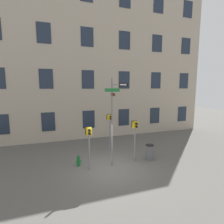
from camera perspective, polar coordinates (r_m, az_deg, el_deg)
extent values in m
plane|color=#595651|center=(10.54, -0.33, -18.04)|extent=(60.00, 60.00, 0.00)
cube|color=tan|center=(16.12, -8.21, 16.74)|extent=(24.00, 0.60, 14.18)
cube|color=#1E2838|center=(16.07, -32.41, -3.48)|extent=(1.08, 0.03, 1.59)
cube|color=#1E2838|center=(15.60, -20.08, -3.02)|extent=(1.08, 0.03, 1.59)
cube|color=#1E2838|center=(15.88, -7.61, -2.40)|extent=(1.08, 0.03, 1.59)
cube|color=#1E2838|center=(16.86, 3.89, -1.74)|extent=(1.08, 0.03, 1.59)
cube|color=#1E2838|center=(18.44, 13.77, -1.11)|extent=(1.08, 0.03, 1.59)
cube|color=#1E2838|center=(20.48, 21.89, -0.57)|extent=(1.08, 0.03, 1.59)
cube|color=#1E2838|center=(15.35, -20.72, 10.09)|extent=(1.08, 0.03, 1.59)
cube|color=#1E2838|center=(15.63, -7.86, 10.49)|extent=(1.08, 0.03, 1.59)
cube|color=#1E2838|center=(16.63, 4.01, 10.39)|extent=(1.08, 0.03, 1.59)
cube|color=#1E2838|center=(18.23, 14.15, 9.96)|extent=(1.08, 0.03, 1.59)
cube|color=#1E2838|center=(20.29, 22.42, 9.39)|extent=(1.08, 0.03, 1.59)
cube|color=#1E2838|center=(15.91, -21.41, 22.95)|extent=(1.08, 0.03, 1.59)
cube|color=#1E2838|center=(16.18, -8.12, 23.13)|extent=(1.08, 0.03, 1.59)
cube|color=#1E2838|center=(17.15, 4.14, 22.31)|extent=(1.08, 0.03, 1.59)
cube|color=#1E2838|center=(18.70, 14.55, 20.88)|extent=(1.08, 0.03, 1.59)
cube|color=#1E2838|center=(20.72, 22.98, 19.22)|extent=(1.08, 0.03, 1.59)
cube|color=#1E2838|center=(19.81, 14.97, 30.91)|extent=(1.08, 0.03, 1.59)
cube|color=#1E2838|center=(21.72, 23.56, 28.40)|extent=(1.08, 0.03, 1.59)
cylinder|color=slate|center=(10.15, 0.00, -3.64)|extent=(0.09, 0.09, 5.16)
cube|color=slate|center=(10.05, 1.86, 8.91)|extent=(0.68, 0.05, 0.05)
cube|color=#196B2D|center=(9.88, 0.11, 7.19)|extent=(0.88, 0.02, 0.19)
cube|color=brown|center=(9.97, 0.33, 5.75)|extent=(0.02, 0.74, 0.17)
cube|color=black|center=(10.17, 3.71, 8.89)|extent=(0.56, 0.02, 0.18)
cube|color=white|center=(10.14, 3.53, 8.89)|extent=(0.32, 0.01, 0.07)
cone|color=white|center=(10.22, 4.58, 8.88)|extent=(0.10, 0.14, 0.14)
cylinder|color=slate|center=(10.13, -7.44, -12.93)|extent=(0.08, 0.08, 2.04)
cube|color=gold|center=(9.76, -7.57, -6.24)|extent=(0.31, 0.26, 0.39)
cube|color=black|center=(9.89, -7.73, -6.05)|extent=(0.37, 0.02, 0.45)
cylinder|color=black|center=(9.56, -7.35, -6.01)|extent=(0.14, 0.12, 0.14)
cylinder|color=black|center=(9.60, -7.33, -7.02)|extent=(0.14, 0.12, 0.14)
cylinder|color=#EA4C14|center=(9.61, -7.42, -5.93)|extent=(0.11, 0.01, 0.11)
cylinder|color=slate|center=(11.24, 7.44, -10.46)|extent=(0.08, 0.08, 2.16)
cube|color=gold|center=(10.90, 7.56, -4.10)|extent=(0.30, 0.26, 0.39)
cube|color=black|center=(11.03, 7.24, -3.96)|extent=(0.36, 0.02, 0.45)
cylinder|color=black|center=(10.72, 8.02, -3.85)|extent=(0.14, 0.12, 0.14)
cylinder|color=black|center=(10.76, 8.00, -4.75)|extent=(0.14, 0.12, 0.14)
cylinder|color=#EA4C14|center=(10.77, 7.89, -3.79)|extent=(0.11, 0.01, 0.11)
cylinder|color=slate|center=(12.77, -0.70, -7.70)|extent=(0.08, 0.08, 2.34)
cube|color=gold|center=(12.47, -0.71, -1.74)|extent=(0.36, 0.26, 0.35)
cube|color=black|center=(12.60, -0.91, -1.64)|extent=(0.42, 0.02, 0.41)
cylinder|color=black|center=(12.28, -0.44, -1.53)|extent=(0.12, 0.12, 0.12)
cylinder|color=black|center=(12.31, -0.44, -2.25)|extent=(0.12, 0.12, 0.12)
cylinder|color=orange|center=(12.33, -0.52, -1.49)|extent=(0.10, 0.01, 0.10)
cylinder|color=#196028|center=(10.97, -10.88, -15.65)|extent=(0.21, 0.21, 0.51)
sphere|color=#196028|center=(10.85, -10.92, -14.13)|extent=(0.18, 0.18, 0.18)
cylinder|color=#196028|center=(10.94, -11.67, -15.58)|extent=(0.08, 0.07, 0.07)
cylinder|color=#196028|center=(10.97, -10.10, -15.46)|extent=(0.08, 0.07, 0.07)
cylinder|color=#59595B|center=(11.81, 12.16, -12.79)|extent=(0.49, 0.49, 0.94)
cylinder|color=black|center=(11.65, 12.23, -10.54)|extent=(0.52, 0.52, 0.04)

